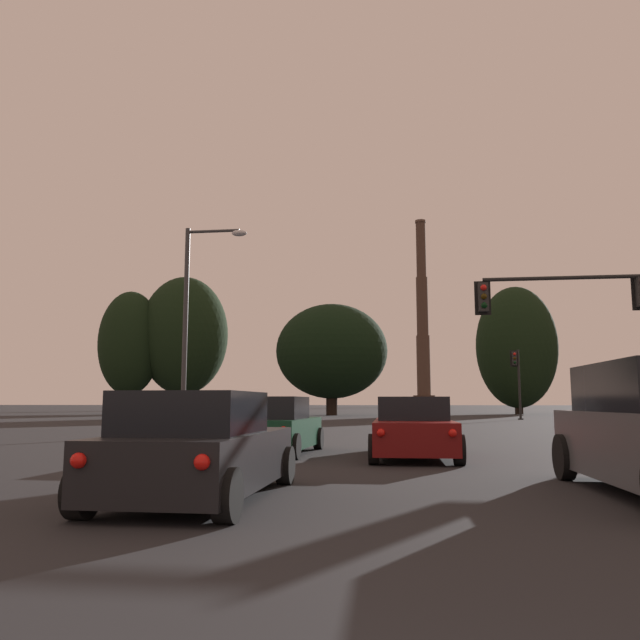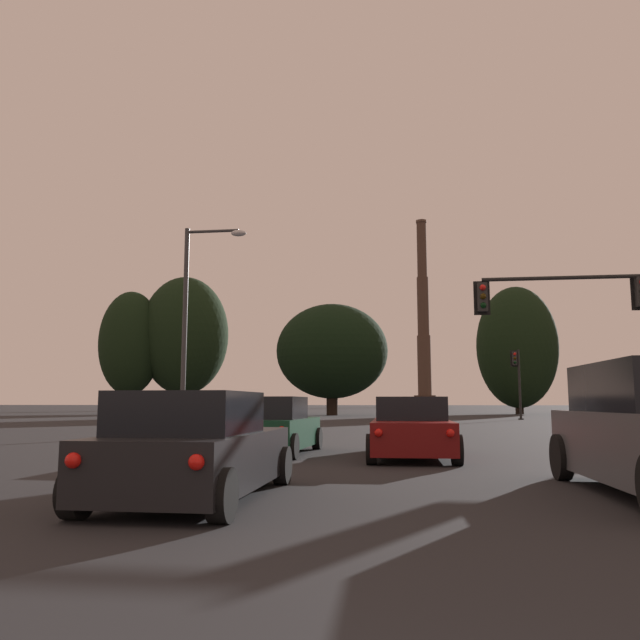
{
  "view_description": "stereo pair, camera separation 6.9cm",
  "coord_description": "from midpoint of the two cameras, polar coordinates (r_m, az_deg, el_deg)",
  "views": [
    {
      "loc": [
        -0.27,
        -0.87,
        1.29
      ],
      "look_at": [
        -5.61,
        40.46,
        6.81
      ],
      "focal_mm": 35.0,
      "sensor_mm": 36.0,
      "label": 1
    },
    {
      "loc": [
        -0.2,
        -0.86,
        1.29
      ],
      "look_at": [
        -5.61,
        40.46,
        6.81
      ],
      "focal_mm": 35.0,
      "sensor_mm": 36.0,
      "label": 2
    }
  ],
  "objects": [
    {
      "name": "street_lamp",
      "position": [
        26.11,
        -11.46,
        1.14
      ],
      "size": [
        2.63,
        0.36,
        8.51
      ],
      "color": "#38383A",
      "rests_on": "ground_plane"
    },
    {
      "name": "smokestack",
      "position": [
        180.58,
        9.37,
        -1.11
      ],
      "size": [
        6.13,
        6.13,
        54.15
      ],
      "color": "#3C2B22",
      "rests_on": "ground_plane"
    },
    {
      "name": "treeline_right_mid",
      "position": [
        73.78,
        -17.02,
        -2.03
      ],
      "size": [
        7.08,
        6.37,
        13.86
      ],
      "color": "black",
      "rests_on": "ground_plane"
    },
    {
      "name": "traffic_light_far_right",
      "position": [
        49.87,
        17.53,
        -4.67
      ],
      "size": [
        0.78,
        0.5,
        5.3
      ],
      "color": "black",
      "rests_on": "ground_plane"
    },
    {
      "name": "treeline_center_left",
      "position": [
        73.68,
        -12.36,
        -1.4
      ],
      "size": [
        10.15,
        9.14,
        15.79
      ],
      "color": "black",
      "rests_on": "ground_plane"
    },
    {
      "name": "treeline_left_mid",
      "position": [
        63.57,
        1.04,
        -2.87
      ],
      "size": [
        11.34,
        10.21,
        11.3
      ],
      "color": "black",
      "rests_on": "ground_plane"
    },
    {
      "name": "sedan_center_lane_front",
      "position": [
        15.32,
        8.35,
        -9.81
      ],
      "size": [
        2.04,
        4.73,
        1.43
      ],
      "rotation": [
        0.0,
        0.0,
        0.01
      ],
      "color": "maroon",
      "rests_on": "ground_plane"
    },
    {
      "name": "traffic_light_overhead_right",
      "position": [
        23.94,
        23.45,
        0.71
      ],
      "size": [
        6.21,
        0.5,
        5.8
      ],
      "color": "black",
      "rests_on": "ground_plane"
    },
    {
      "name": "treeline_far_right",
      "position": [
        73.83,
        17.5,
        -2.36
      ],
      "size": [
        8.97,
        8.07,
        14.39
      ],
      "color": "black",
      "rests_on": "ground_plane"
    },
    {
      "name": "hatchback_left_lane_second",
      "position": [
        8.73,
        -11.18,
        -11.54
      ],
      "size": [
        1.94,
        4.12,
        1.44
      ],
      "rotation": [
        0.0,
        0.0,
        -0.01
      ],
      "color": "black",
      "rests_on": "ground_plane"
    },
    {
      "name": "hatchback_left_lane_front",
      "position": [
        16.14,
        -4.3,
        -9.76
      ],
      "size": [
        2.05,
        4.16,
        1.44
      ],
      "rotation": [
        0.0,
        0.0,
        -0.04
      ],
      "color": "#0F3823",
      "rests_on": "ground_plane"
    }
  ]
}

